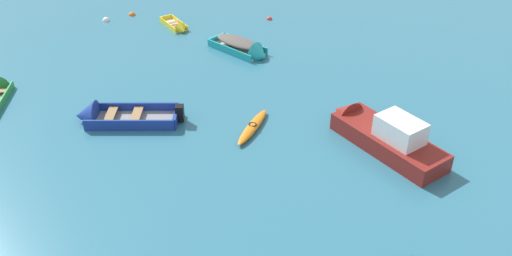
{
  "coord_description": "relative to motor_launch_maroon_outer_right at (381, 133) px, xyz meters",
  "views": [
    {
      "loc": [
        2.71,
        -1.4,
        12.78
      ],
      "look_at": [
        0.0,
        18.03,
        0.15
      ],
      "focal_mm": 38.04,
      "sensor_mm": 36.0,
      "label": 1
    }
  ],
  "objects": [
    {
      "name": "rowboat_yellow_center",
      "position": [
        -11.46,
        10.82,
        -0.41
      ],
      "size": [
        2.31,
        2.54,
        0.76
      ],
      "color": "beige",
      "rests_on": "ground_plane"
    },
    {
      "name": "motor_launch_maroon_outer_right",
      "position": [
        0.0,
        0.0,
        0.0
      ],
      "size": [
        5.04,
        5.2,
        1.97
      ],
      "color": "maroon",
      "rests_on": "ground_plane"
    },
    {
      "name": "kayak_orange_far_left",
      "position": [
        -5.39,
        0.4,
        -0.41
      ],
      "size": [
        1.2,
        3.05,
        0.29
      ],
      "color": "orange",
      "rests_on": "ground_plane"
    },
    {
      "name": "rowboat_turquoise_back_row_left",
      "position": [
        -6.88,
        8.01,
        -0.24
      ],
      "size": [
        3.89,
        3.23,
        1.27
      ],
      "color": "beige",
      "rests_on": "ground_plane"
    },
    {
      "name": "mooring_buoy_near_foreground",
      "position": [
        -6.19,
        13.28,
        -0.55
      ],
      "size": [
        0.35,
        0.35,
        0.35
      ],
      "primitive_type": "sphere",
      "color": "red",
      "rests_on": "ground_plane"
    },
    {
      "name": "rowboat_deep_blue_cluster_outer",
      "position": [
        -11.8,
        0.19,
        -0.31
      ],
      "size": [
        4.86,
        2.11,
        1.43
      ],
      "color": "gray",
      "rests_on": "ground_plane"
    },
    {
      "name": "mooring_buoy_trailing",
      "position": [
        -15.05,
        12.78,
        -0.55
      ],
      "size": [
        0.42,
        0.42,
        0.42
      ],
      "primitive_type": "sphere",
      "color": "orange",
      "rests_on": "ground_plane"
    },
    {
      "name": "mooring_buoy_outer_edge",
      "position": [
        -16.35,
        11.63,
        -0.55
      ],
      "size": [
        0.45,
        0.45,
        0.45
      ],
      "primitive_type": "sphere",
      "color": "silver",
      "rests_on": "ground_plane"
    }
  ]
}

